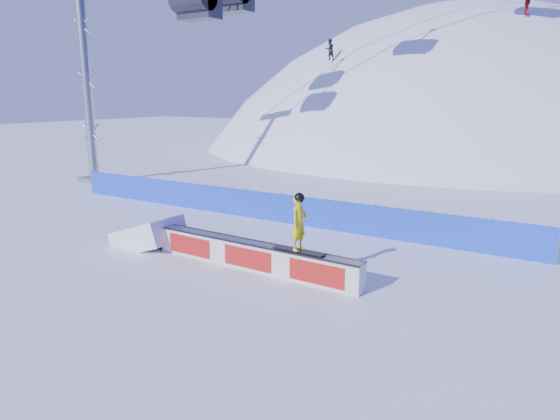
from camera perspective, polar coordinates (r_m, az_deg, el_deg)
The scene contains 7 objects.
ground at distance 17.76m, azimuth -10.14°, elevation -4.08°, with size 160.00×160.00×0.00m, color white.
snow_hill at distance 60.34m, azimuth 18.75°, elevation -10.30°, with size 64.00×64.00×64.00m.
safety_fence at distance 21.04m, azimuth -2.01°, elevation 0.49°, with size 22.05×0.05×1.30m.
rail_box at distance 15.11m, azimuth -3.21°, elevation -5.25°, with size 7.23×0.69×0.87m.
snow_ramp at distance 18.18m, azimuth -14.72°, elevation -3.91°, with size 2.32×1.54×0.87m, color white, non-canonical shape.
snowboarder at distance 13.87m, azimuth 2.19°, elevation -1.46°, with size 1.61×0.60×1.68m.
distant_skiers at distance 44.45m, azimuth 20.20°, elevation 20.29°, with size 18.91×12.96×7.33m.
Camera 1 is at (11.48, -12.53, 5.15)m, focal length 32.00 mm.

